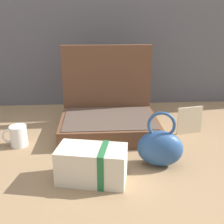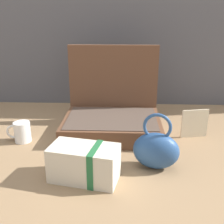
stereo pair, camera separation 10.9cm
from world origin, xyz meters
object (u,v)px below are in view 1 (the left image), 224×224
(coffee_mug, at_px, (18,136))
(info_card_left, at_px, (190,120))
(open_suitcase, at_px, (108,114))
(cream_toiletry_bag, at_px, (93,164))
(teal_pouch_handbag, at_px, (160,147))

(coffee_mug, xyz_separation_m, info_card_left, (0.74, 0.08, 0.02))
(open_suitcase, relative_size, info_card_left, 3.38)
(cream_toiletry_bag, height_order, info_card_left, info_card_left)
(teal_pouch_handbag, bearing_deg, info_card_left, 53.58)
(open_suitcase, xyz_separation_m, cream_toiletry_bag, (-0.07, -0.41, -0.02))
(open_suitcase, relative_size, coffee_mug, 4.13)
(cream_toiletry_bag, height_order, coffee_mug, cream_toiletry_bag)
(cream_toiletry_bag, bearing_deg, info_card_left, 38.63)
(teal_pouch_handbag, bearing_deg, cream_toiletry_bag, -161.32)
(teal_pouch_handbag, relative_size, cream_toiletry_bag, 0.86)
(open_suitcase, distance_m, coffee_mug, 0.40)
(cream_toiletry_bag, relative_size, info_card_left, 1.88)
(teal_pouch_handbag, distance_m, cream_toiletry_bag, 0.25)
(teal_pouch_handbag, xyz_separation_m, coffee_mug, (-0.54, 0.19, -0.03))
(coffee_mug, distance_m, info_card_left, 0.75)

